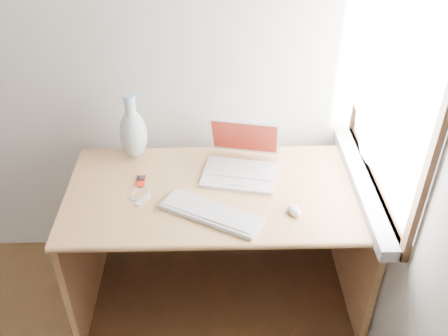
{
  "coord_description": "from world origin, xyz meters",
  "views": [
    {
      "loc": [
        0.99,
        -0.56,
        2.24
      ],
      "look_at": [
        1.03,
        1.35,
        0.86
      ],
      "focal_mm": 40.0,
      "sensor_mm": 36.0,
      "label": 1
    }
  ],
  "objects_px": {
    "desk": "(220,213)",
    "external_keyboard": "(211,213)",
    "vase": "(133,132)",
    "laptop": "(239,162)"
  },
  "relations": [
    {
      "from": "desk",
      "to": "external_keyboard",
      "type": "height_order",
      "value": "external_keyboard"
    },
    {
      "from": "desk",
      "to": "laptop",
      "type": "xyz_separation_m",
      "value": [
        0.1,
        0.06,
        0.28
      ]
    },
    {
      "from": "external_keyboard",
      "to": "laptop",
      "type": "bearing_deg",
      "value": 95.93
    },
    {
      "from": "desk",
      "to": "vase",
      "type": "relative_size",
      "value": 4.13
    },
    {
      "from": "desk",
      "to": "vase",
      "type": "height_order",
      "value": "vase"
    },
    {
      "from": "desk",
      "to": "vase",
      "type": "distance_m",
      "value": 0.6
    },
    {
      "from": "external_keyboard",
      "to": "vase",
      "type": "bearing_deg",
      "value": 158.08
    },
    {
      "from": "external_keyboard",
      "to": "vase",
      "type": "distance_m",
      "value": 0.63
    },
    {
      "from": "laptop",
      "to": "external_keyboard",
      "type": "xyz_separation_m",
      "value": [
        -0.14,
        -0.33,
        -0.04
      ]
    },
    {
      "from": "laptop",
      "to": "vase",
      "type": "height_order",
      "value": "vase"
    }
  ]
}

